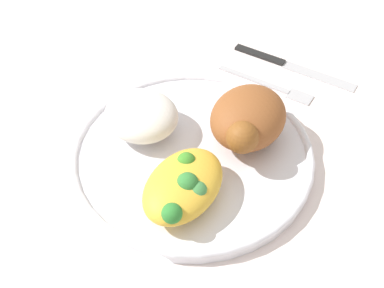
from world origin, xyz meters
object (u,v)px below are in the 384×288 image
at_px(knife, 283,62).
at_px(fork, 271,85).
at_px(rice_pile, 139,118).
at_px(mac_cheese_with_broccoli, 184,186).
at_px(plate, 192,155).
at_px(roasted_chicken, 248,119).

bearing_deg(knife, fork, 4.72).
xyz_separation_m(rice_pile, mac_cheese_with_broccoli, (0.06, 0.10, -0.00)).
relative_size(plate, mac_cheese_with_broccoli, 2.61).
xyz_separation_m(plate, mac_cheese_with_broccoli, (0.07, 0.03, 0.03)).
xyz_separation_m(rice_pile, knife, (-0.24, 0.09, -0.04)).
xyz_separation_m(mac_cheese_with_broccoli, fork, (-0.24, -0.00, -0.04)).
relative_size(plate, knife, 1.56).
bearing_deg(mac_cheese_with_broccoli, plate, -157.15).
distance_m(plate, fork, 0.18).
height_order(roasted_chicken, fork, roasted_chicken).
distance_m(plate, knife, 0.23).
relative_size(roasted_chicken, knife, 0.61).
height_order(roasted_chicken, mac_cheese_with_broccoli, roasted_chicken).
height_order(roasted_chicken, rice_pile, roasted_chicken).
bearing_deg(fork, mac_cheese_with_broccoli, 0.48).
relative_size(roasted_chicken, fork, 0.82).
bearing_deg(knife, roasted_chicken, 7.96).
xyz_separation_m(plate, knife, (-0.23, 0.02, -0.01)).
xyz_separation_m(roasted_chicken, rice_pile, (0.06, -0.12, -0.01)).
xyz_separation_m(roasted_chicken, mac_cheese_with_broccoli, (0.12, -0.02, -0.01)).
relative_size(plate, roasted_chicken, 2.55).
relative_size(rice_pile, mac_cheese_with_broccoli, 0.82).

